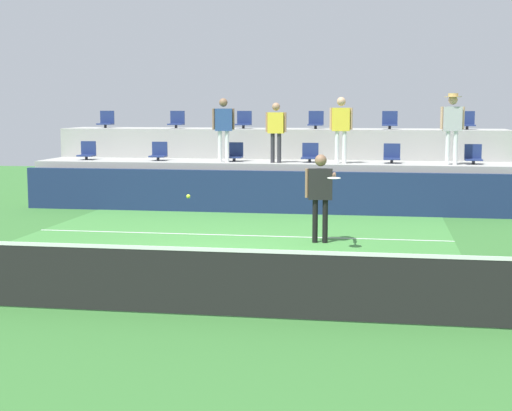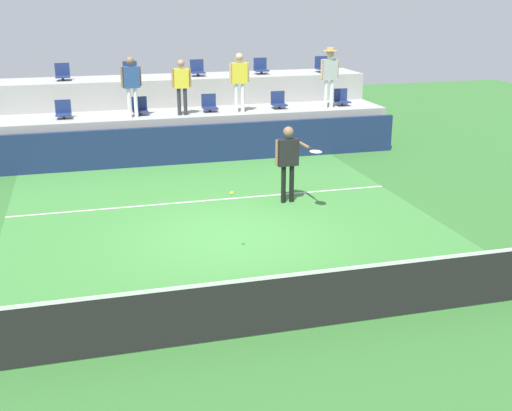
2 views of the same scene
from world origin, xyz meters
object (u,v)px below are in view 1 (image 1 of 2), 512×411
at_px(stadium_chair_lower_mid_right, 310,154).
at_px(tennis_player, 321,189).
at_px(stadium_chair_upper_far_right, 467,122).
at_px(stadium_chair_lower_mid_left, 235,153).
at_px(spectator_in_white, 341,123).
at_px(stadium_chair_lower_right, 392,155).
at_px(stadium_chair_upper_left, 177,121).
at_px(stadium_chair_upper_far_left, 106,121).
at_px(stadium_chair_upper_mid_right, 316,121).
at_px(stadium_chair_lower_far_right, 473,156).
at_px(stadium_chair_upper_mid_left, 244,121).
at_px(stadium_chair_lower_far_left, 87,152).
at_px(stadium_chair_upper_right, 390,122).
at_px(spectator_with_hat, 452,120).
at_px(spectator_leaning_on_rail, 223,124).
at_px(tennis_ball, 188,196).
at_px(stadium_chair_lower_left, 159,153).
at_px(spectator_in_grey, 276,127).

bearing_deg(stadium_chair_lower_mid_right, tennis_player, -82.25).
bearing_deg(stadium_chair_lower_mid_right, stadium_chair_upper_far_right, 22.83).
bearing_deg(stadium_chair_lower_mid_left, spectator_in_white, -7.48).
xyz_separation_m(stadium_chair_lower_right, stadium_chair_upper_left, (-6.39, 1.80, 0.85)).
bearing_deg(spectator_in_white, stadium_chair_upper_far_left, 163.28).
xyz_separation_m(stadium_chair_lower_mid_right, stadium_chair_lower_right, (2.18, 0.00, 0.00)).
relative_size(stadium_chair_upper_left, stadium_chair_upper_mid_right, 1.00).
distance_m(stadium_chair_lower_far_right, stadium_chair_upper_mid_left, 6.73).
bearing_deg(stadium_chair_lower_far_left, stadium_chair_lower_mid_right, 0.00).
bearing_deg(stadium_chair_upper_mid_left, spectator_in_white, -36.11).
relative_size(stadium_chair_upper_mid_right, spectator_in_white, 0.30).
bearing_deg(stadium_chair_lower_mid_right, stadium_chair_upper_mid_left, 140.03).
bearing_deg(stadium_chair_upper_right, stadium_chair_upper_far_left, 180.00).
relative_size(stadium_chair_lower_mid_right, spectator_with_hat, 0.28).
relative_size(stadium_chair_upper_far_right, spectator_leaning_on_rail, 0.30).
bearing_deg(stadium_chair_upper_mid_right, stadium_chair_upper_left, 180.00).
relative_size(stadium_chair_lower_mid_left, stadium_chair_upper_right, 1.00).
bearing_deg(tennis_ball, stadium_chair_lower_right, 67.41).
xyz_separation_m(tennis_player, spectator_in_white, (0.10, 5.08, 1.20)).
relative_size(stadium_chair_lower_mid_left, stadium_chair_lower_mid_right, 1.00).
distance_m(stadium_chair_lower_far_left, stadium_chair_upper_right, 8.69).
distance_m(stadium_chair_lower_mid_right, spectator_leaning_on_rail, 2.48).
relative_size(stadium_chair_upper_right, stadium_chair_upper_far_right, 1.00).
bearing_deg(stadium_chair_upper_mid_right, stadium_chair_upper_right, 0.00).
bearing_deg(stadium_chair_upper_left, stadium_chair_lower_far_right, -11.97).
height_order(stadium_chair_lower_mid_left, stadium_chair_upper_mid_left, stadium_chair_upper_mid_left).
bearing_deg(stadium_chair_upper_right, stadium_chair_lower_mid_right, -139.67).
distance_m(stadium_chair_upper_far_left, stadium_chair_upper_left, 2.22).
distance_m(stadium_chair_lower_left, stadium_chair_upper_far_left, 2.96).
xyz_separation_m(stadium_chair_upper_mid_left, tennis_player, (2.89, -7.26, -1.20)).
bearing_deg(tennis_player, spectator_with_hat, 59.85).
relative_size(stadium_chair_upper_right, tennis_ball, 7.65).
distance_m(stadium_chair_upper_mid_left, tennis_ball, 10.19).
relative_size(spectator_leaning_on_rail, spectator_in_white, 0.98).
xyz_separation_m(stadium_chair_lower_mid_left, stadium_chair_lower_right, (4.26, 0.00, 0.00)).
distance_m(stadium_chair_lower_right, spectator_in_grey, 3.18).
distance_m(stadium_chair_upper_mid_left, spectator_in_white, 3.71).
bearing_deg(spectator_with_hat, spectator_in_white, -180.00).
bearing_deg(spectator_with_hat, tennis_ball, -122.08).
relative_size(stadium_chair_lower_left, stadium_chair_upper_far_right, 1.00).
relative_size(spectator_in_grey, spectator_with_hat, 0.87).
distance_m(stadium_chair_upper_far_right, spectator_in_grey, 5.60).
bearing_deg(stadium_chair_upper_far_left, stadium_chair_upper_mid_right, 0.00).
height_order(stadium_chair_lower_far_left, tennis_player, tennis_player).
relative_size(stadium_chair_lower_left, stadium_chair_lower_right, 1.00).
height_order(stadium_chair_lower_left, stadium_chair_lower_right, same).
bearing_deg(stadium_chair_upper_far_left, stadium_chair_upper_right, 0.00).
xyz_separation_m(stadium_chair_lower_far_right, stadium_chair_upper_left, (-8.49, 1.80, 0.85)).
bearing_deg(spectator_in_grey, stadium_chair_upper_far_right, 22.96).
xyz_separation_m(stadium_chair_lower_left, spectator_with_hat, (7.93, -0.38, 0.93)).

